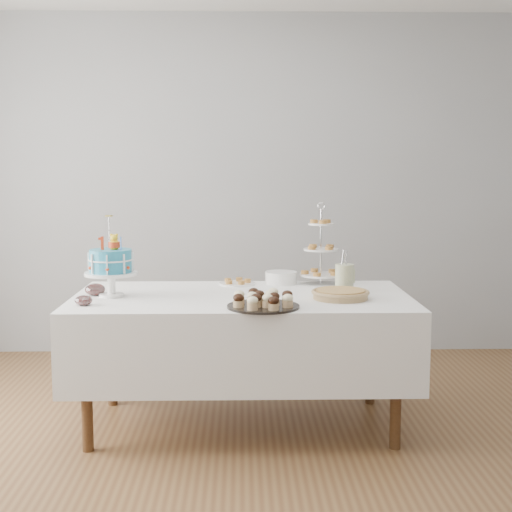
{
  "coord_description": "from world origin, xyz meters",
  "views": [
    {
      "loc": [
        -0.0,
        -3.72,
        1.5
      ],
      "look_at": [
        0.08,
        0.3,
        1.0
      ],
      "focal_mm": 50.0,
      "sensor_mm": 36.0,
      "label": 1
    }
  ],
  "objects_px": {
    "table": "(242,334)",
    "pastry_plate": "(237,282)",
    "birthday_cake": "(111,275)",
    "cupcake_tray": "(263,300)",
    "jam_bowl_b": "(95,290)",
    "tiered_stand": "(321,250)",
    "plate_stack": "(281,278)",
    "pie": "(340,294)",
    "utensil_pitcher": "(344,277)",
    "jam_bowl_a": "(84,301)"
  },
  "relations": [
    {
      "from": "tiered_stand",
      "to": "pastry_plate",
      "type": "relative_size",
      "value": 2.25
    },
    {
      "from": "jam_bowl_b",
      "to": "jam_bowl_a",
      "type": "bearing_deg",
      "value": -90.0
    },
    {
      "from": "table",
      "to": "pastry_plate",
      "type": "bearing_deg",
      "value": 94.32
    },
    {
      "from": "cupcake_tray",
      "to": "table",
      "type": "bearing_deg",
      "value": 107.3
    },
    {
      "from": "birthday_cake",
      "to": "table",
      "type": "bearing_deg",
      "value": 1.25
    },
    {
      "from": "birthday_cake",
      "to": "plate_stack",
      "type": "relative_size",
      "value": 2.33
    },
    {
      "from": "tiered_stand",
      "to": "jam_bowl_b",
      "type": "relative_size",
      "value": 4.43
    },
    {
      "from": "plate_stack",
      "to": "pastry_plate",
      "type": "bearing_deg",
      "value": -175.24
    },
    {
      "from": "pastry_plate",
      "to": "birthday_cake",
      "type": "bearing_deg",
      "value": -150.37
    },
    {
      "from": "tiered_stand",
      "to": "pastry_plate",
      "type": "bearing_deg",
      "value": -177.49
    },
    {
      "from": "tiered_stand",
      "to": "jam_bowl_b",
      "type": "xyz_separation_m",
      "value": [
        -1.34,
        -0.38,
        -0.18
      ]
    },
    {
      "from": "tiered_stand",
      "to": "utensil_pitcher",
      "type": "distance_m",
      "value": 0.32
    },
    {
      "from": "table",
      "to": "cupcake_tray",
      "type": "bearing_deg",
      "value": -72.7
    },
    {
      "from": "pie",
      "to": "jam_bowl_a",
      "type": "bearing_deg",
      "value": -173.32
    },
    {
      "from": "tiered_stand",
      "to": "plate_stack",
      "type": "height_order",
      "value": "tiered_stand"
    },
    {
      "from": "pastry_plate",
      "to": "utensil_pitcher",
      "type": "relative_size",
      "value": 0.93
    },
    {
      "from": "pastry_plate",
      "to": "jam_bowl_b",
      "type": "xyz_separation_m",
      "value": [
        -0.81,
        -0.36,
        0.02
      ]
    },
    {
      "from": "cupcake_tray",
      "to": "birthday_cake",
      "type": "bearing_deg",
      "value": 158.54
    },
    {
      "from": "table",
      "to": "jam_bowl_b",
      "type": "distance_m",
      "value": 0.88
    },
    {
      "from": "plate_stack",
      "to": "jam_bowl_a",
      "type": "height_order",
      "value": "plate_stack"
    },
    {
      "from": "tiered_stand",
      "to": "plate_stack",
      "type": "distance_m",
      "value": 0.3
    },
    {
      "from": "birthday_cake",
      "to": "pie",
      "type": "relative_size",
      "value": 1.42
    },
    {
      "from": "cupcake_tray",
      "to": "jam_bowl_a",
      "type": "relative_size",
      "value": 4.09
    },
    {
      "from": "cupcake_tray",
      "to": "tiered_stand",
      "type": "bearing_deg",
      "value": 63.14
    },
    {
      "from": "plate_stack",
      "to": "utensil_pitcher",
      "type": "distance_m",
      "value": 0.46
    },
    {
      "from": "birthday_cake",
      "to": "jam_bowl_b",
      "type": "xyz_separation_m",
      "value": [
        -0.1,
        0.05,
        -0.09
      ]
    },
    {
      "from": "plate_stack",
      "to": "cupcake_tray",
      "type": "bearing_deg",
      "value": -100.13
    },
    {
      "from": "birthday_cake",
      "to": "jam_bowl_b",
      "type": "distance_m",
      "value": 0.15
    },
    {
      "from": "cupcake_tray",
      "to": "jam_bowl_b",
      "type": "height_order",
      "value": "cupcake_tray"
    },
    {
      "from": "utensil_pitcher",
      "to": "pie",
      "type": "bearing_deg",
      "value": -89.85
    },
    {
      "from": "table",
      "to": "utensil_pitcher",
      "type": "distance_m",
      "value": 0.7
    },
    {
      "from": "pie",
      "to": "jam_bowl_b",
      "type": "xyz_separation_m",
      "value": [
        -1.39,
        0.14,
        0.0
      ]
    },
    {
      "from": "table",
      "to": "utensil_pitcher",
      "type": "relative_size",
      "value": 7.83
    },
    {
      "from": "table",
      "to": "pastry_plate",
      "type": "height_order",
      "value": "pastry_plate"
    },
    {
      "from": "birthday_cake",
      "to": "pastry_plate",
      "type": "distance_m",
      "value": 0.82
    },
    {
      "from": "table",
      "to": "pastry_plate",
      "type": "relative_size",
      "value": 8.43
    },
    {
      "from": "pie",
      "to": "utensil_pitcher",
      "type": "height_order",
      "value": "utensil_pitcher"
    },
    {
      "from": "cupcake_tray",
      "to": "jam_bowl_b",
      "type": "distance_m",
      "value": 1.03
    },
    {
      "from": "birthday_cake",
      "to": "jam_bowl_a",
      "type": "distance_m",
      "value": 0.29
    },
    {
      "from": "cupcake_tray",
      "to": "pie",
      "type": "bearing_deg",
      "value": 28.91
    },
    {
      "from": "pie",
      "to": "cupcake_tray",
      "type": "bearing_deg",
      "value": -151.09
    },
    {
      "from": "table",
      "to": "pie",
      "type": "bearing_deg",
      "value": -12.16
    },
    {
      "from": "tiered_stand",
      "to": "utensil_pitcher",
      "type": "xyz_separation_m",
      "value": [
        0.11,
        -0.27,
        -0.13
      ]
    },
    {
      "from": "jam_bowl_a",
      "to": "jam_bowl_b",
      "type": "height_order",
      "value": "jam_bowl_b"
    },
    {
      "from": "table",
      "to": "birthday_cake",
      "type": "relative_size",
      "value": 4.17
    },
    {
      "from": "birthday_cake",
      "to": "tiered_stand",
      "type": "xyz_separation_m",
      "value": [
        1.24,
        0.43,
        0.09
      ]
    },
    {
      "from": "birthday_cake",
      "to": "pastry_plate",
      "type": "relative_size",
      "value": 2.02
    },
    {
      "from": "pastry_plate",
      "to": "tiered_stand",
      "type": "bearing_deg",
      "value": 2.51
    },
    {
      "from": "tiered_stand",
      "to": "jam_bowl_b",
      "type": "distance_m",
      "value": 1.4
    },
    {
      "from": "tiered_stand",
      "to": "jam_bowl_a",
      "type": "relative_size",
      "value": 5.5
    }
  ]
}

